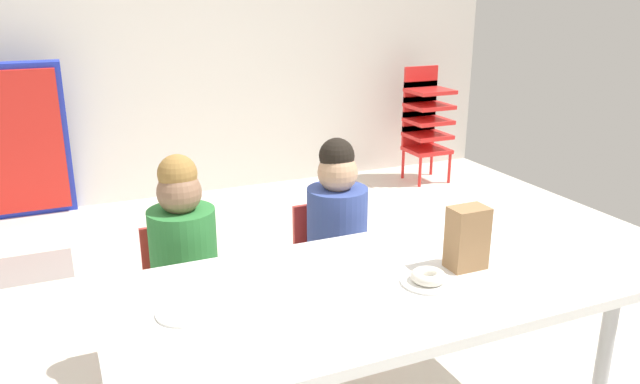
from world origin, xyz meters
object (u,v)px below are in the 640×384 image
object	(u,v)px
donut_powdered_on_plate	(428,276)
paper_plate_near_edge	(428,282)
seated_child_near_camera	(183,247)
seated_child_middle_seat	(336,222)
kid_chair_red_stack	(426,118)
paper_plate_center_table	(186,312)
paper_bag_brown	(467,238)
craft_table	(362,298)

from	to	relation	value
donut_powdered_on_plate	paper_plate_near_edge	bearing A→B (deg)	0.00
seated_child_near_camera	seated_child_middle_seat	world-z (taller)	same
kid_chair_red_stack	seated_child_middle_seat	bearing A→B (deg)	-131.46
seated_child_near_camera	paper_plate_center_table	world-z (taller)	seated_child_near_camera
paper_bag_brown	kid_chair_red_stack	bearing A→B (deg)	59.57
kid_chair_red_stack	paper_plate_center_table	distance (m)	3.53
seated_child_middle_seat	donut_powdered_on_plate	bearing A→B (deg)	-90.27
kid_chair_red_stack	craft_table	bearing A→B (deg)	-126.70
craft_table	donut_powdered_on_plate	xyz separation A→B (m)	(0.20, -0.08, 0.07)
seated_child_near_camera	paper_bag_brown	bearing A→B (deg)	-37.90
donut_powdered_on_plate	seated_child_near_camera	bearing A→B (deg)	132.72
craft_table	seated_child_near_camera	size ratio (longest dim) A/B	1.80
paper_bag_brown	donut_powdered_on_plate	bearing A→B (deg)	-163.84
kid_chair_red_stack	paper_plate_near_edge	distance (m)	3.14
seated_child_middle_seat	paper_plate_near_edge	xyz separation A→B (m)	(-0.00, -0.71, 0.04)
seated_child_near_camera	kid_chair_red_stack	world-z (taller)	seated_child_near_camera
paper_plate_near_edge	paper_plate_center_table	bearing A→B (deg)	171.00
craft_table	seated_child_near_camera	world-z (taller)	seated_child_near_camera
paper_plate_near_edge	paper_plate_center_table	xyz separation A→B (m)	(-0.77, 0.12, 0.00)
craft_table	paper_bag_brown	world-z (taller)	paper_bag_brown
donut_powdered_on_plate	kid_chair_red_stack	bearing A→B (deg)	57.12
paper_plate_near_edge	paper_plate_center_table	world-z (taller)	same
kid_chair_red_stack	paper_bag_brown	distance (m)	3.00
kid_chair_red_stack	paper_plate_near_edge	bearing A→B (deg)	-122.88
seated_child_middle_seat	paper_bag_brown	world-z (taller)	seated_child_middle_seat
seated_child_middle_seat	seated_child_near_camera	bearing A→B (deg)	180.00
craft_table	seated_child_middle_seat	bearing A→B (deg)	71.96
paper_plate_near_edge	paper_bag_brown	bearing A→B (deg)	16.16
seated_child_middle_seat	kid_chair_red_stack	world-z (taller)	seated_child_middle_seat
seated_child_middle_seat	paper_plate_center_table	world-z (taller)	seated_child_middle_seat
paper_plate_near_edge	kid_chair_red_stack	bearing A→B (deg)	57.12
paper_bag_brown	donut_powdered_on_plate	size ratio (longest dim) A/B	1.91
paper_bag_brown	craft_table	bearing A→B (deg)	176.56
kid_chair_red_stack	paper_bag_brown	xyz separation A→B (m)	(-1.52, -2.59, 0.18)
craft_table	seated_child_middle_seat	xyz separation A→B (m)	(0.21, 0.63, 0.01)
craft_table	paper_plate_near_edge	size ratio (longest dim) A/B	9.18
seated_child_near_camera	seated_child_middle_seat	distance (m)	0.66
paper_bag_brown	paper_plate_near_edge	xyz separation A→B (m)	(-0.19, -0.05, -0.11)
paper_bag_brown	donut_powdered_on_plate	distance (m)	0.21
seated_child_near_camera	paper_plate_center_table	xyz separation A→B (m)	(-0.11, -0.59, 0.04)
craft_table	seated_child_middle_seat	size ratio (longest dim) A/B	1.80
kid_chair_red_stack	donut_powdered_on_plate	world-z (taller)	kid_chair_red_stack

